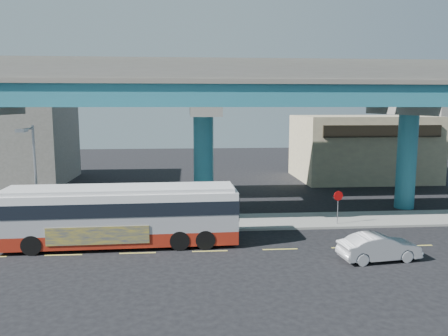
{
  "coord_description": "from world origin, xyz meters",
  "views": [
    {
      "loc": [
        -1.11,
        -23.83,
        8.06
      ],
      "look_at": [
        1.15,
        4.0,
        4.09
      ],
      "focal_mm": 35.0,
      "sensor_mm": 36.0,
      "label": 1
    }
  ],
  "objects": [
    {
      "name": "building_concrete",
      "position": [
        -20.0,
        24.0,
        4.5
      ],
      "size": [
        12.0,
        10.0,
        9.0
      ],
      "primitive_type": "cube",
      "color": "gray",
      "rests_on": "ground"
    },
    {
      "name": "transit_bus",
      "position": [
        -5.03,
        1.24,
        1.89
      ],
      "size": [
        13.52,
        3.19,
        3.45
      ],
      "rotation": [
        0.0,
        0.0,
        0.02
      ],
      "color": "maroon",
      "rests_on": "ground"
    },
    {
      "name": "stop_sign",
      "position": [
        8.87,
        4.18,
        1.77
      ],
      "size": [
        0.68,
        0.12,
        2.28
      ],
      "rotation": [
        0.0,
        0.0,
        -0.27
      ],
      "color": "gray",
      "rests_on": "sidewalk"
    },
    {
      "name": "lane_markings",
      "position": [
        -0.0,
        -0.3,
        0.01
      ],
      "size": [
        58.0,
        0.12,
        0.01
      ],
      "color": "#D8C64C",
      "rests_on": "ground"
    },
    {
      "name": "ground",
      "position": [
        0.0,
        0.0,
        0.0
      ],
      "size": [
        120.0,
        120.0,
        0.0
      ],
      "primitive_type": "plane",
      "color": "black",
      "rests_on": "ground"
    },
    {
      "name": "building_beige",
      "position": [
        18.0,
        22.98,
        3.51
      ],
      "size": [
        14.0,
        10.23,
        7.0
      ],
      "color": "tan",
      "rests_on": "ground"
    },
    {
      "name": "sidewalk",
      "position": [
        0.0,
        5.5,
        0.07
      ],
      "size": [
        70.0,
        4.0,
        0.15
      ],
      "primitive_type": "cube",
      "color": "gray",
      "rests_on": "ground"
    },
    {
      "name": "viaduct",
      "position": [
        -0.0,
        9.11,
        9.14
      ],
      "size": [
        52.0,
        12.4,
        11.7
      ],
      "color": "#216F7F",
      "rests_on": "ground"
    },
    {
      "name": "parked_car",
      "position": [
        -13.62,
        5.7,
        0.87
      ],
      "size": [
        4.07,
        5.16,
        1.43
      ],
      "primitive_type": "imported",
      "rotation": [
        0.0,
        0.0,
        1.27
      ],
      "color": "#2F2F34",
      "rests_on": "sidewalk"
    },
    {
      "name": "street_lamp",
      "position": [
        -10.7,
        3.47,
        4.6
      ],
      "size": [
        0.5,
        2.25,
        6.74
      ],
      "color": "gray",
      "rests_on": "sidewalk"
    },
    {
      "name": "sedan",
      "position": [
        8.82,
        -2.43,
        0.7
      ],
      "size": [
        2.54,
        4.63,
        1.41
      ],
      "primitive_type": "imported",
      "rotation": [
        0.0,
        0.0,
        1.69
      ],
      "color": "#B4B5B9",
      "rests_on": "ground"
    }
  ]
}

